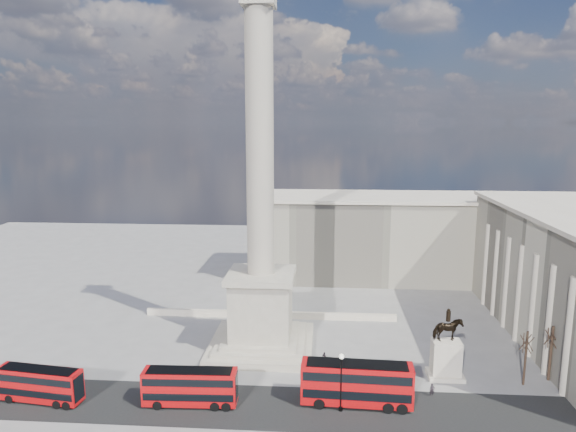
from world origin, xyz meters
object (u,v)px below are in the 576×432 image
Objects in this scene: pedestrian_walking at (432,390)px; nelsons_column at (261,257)px; red_bus_b at (191,387)px; pedestrian_standing at (406,376)px; red_bus_c at (357,383)px; equestrian_statue at (446,353)px; red_bus_a at (40,384)px; victorian_lamp at (341,378)px; pedestrian_crossing at (324,358)px.

nelsons_column is at bearing 148.78° from pedestrian_walking.
nelsons_column is 19.55m from red_bus_b.
pedestrian_walking is (26.89, 3.71, -1.40)m from red_bus_b.
red_bus_c is at bearing 45.65° from pedestrian_standing.
equestrian_statue is (29.43, 8.46, 0.91)m from red_bus_b.
nelsons_column is 5.05× the size of red_bus_a.
victorian_lamp is 15.52m from equestrian_statue.
victorian_lamp is at bearing 149.18° from pedestrian_crossing.
red_bus_c is (18.25, 1.30, 0.39)m from red_bus_b.
red_bus_a is (-22.91, -15.62, -10.86)m from nelsons_column.
pedestrian_walking is at bearing -160.81° from pedestrian_crossing.
equestrian_statue is (23.44, -6.75, -9.82)m from nelsons_column.
red_bus_b is at bearing 87.02° from pedestrian_crossing.
victorian_lamp reaches higher than red_bus_b.
nelsons_column is 4.08× the size of red_bus_c.
red_bus_a is at bearing 69.99° from pedestrian_crossing.
pedestrian_crossing is at bearing 170.14° from equestrian_statue.
pedestrian_walking is at bearing -28.82° from nelsons_column.
red_bus_b is at bearing -174.55° from pedestrian_walking.
equestrian_statue is at bearing -159.59° from pedestrian_standing.
red_bus_b is at bearing -173.47° from red_bus_c.
equestrian_statue reaches higher than red_bus_b.
victorian_lamp is at bearing 44.14° from pedestrian_standing.
pedestrian_standing is (6.21, 5.64, -1.79)m from red_bus_c.
red_bus_a is 1.50× the size of victorian_lamp.
equestrian_statue is at bearing 17.92° from red_bus_a.
nelsons_column is 21.23m from red_bus_c.
red_bus_c reaches higher than pedestrian_standing.
red_bus_a is 35.22m from red_bus_c.
victorian_lamp reaches higher than pedestrian_walking.
pedestrian_standing is at bearing 13.96° from red_bus_b.
red_bus_a is at bearing 179.53° from red_bus_b.
victorian_lamp reaches higher than red_bus_a.
red_bus_a is 0.81× the size of red_bus_c.
red_bus_c is 2.58m from victorian_lamp.
red_bus_b is 1.17× the size of equestrian_statue.
pedestrian_walking reaches higher than pedestrian_standing.
red_bus_c is (35.18, 1.72, 0.52)m from red_bus_a.
nelsons_column is 31.83× the size of pedestrian_standing.
victorian_lamp is at bearing -147.03° from equestrian_statue.
red_bus_b is 6.69× the size of pedestrian_crossing.
red_bus_b is (16.93, 0.42, 0.13)m from red_bus_a.
red_bus_b is at bearing 8.49° from red_bus_a.
nelsons_column is 23.60m from pedestrian_standing.
red_bus_c is 9.15m from pedestrian_walking.
pedestrian_crossing is at bearing 99.10° from victorian_lamp.
red_bus_a is at bearing 13.49° from pedestrian_standing.
pedestrian_standing reaches higher than pedestrian_crossing.
nelsons_column reaches higher than pedestrian_standing.
equestrian_statue reaches higher than victorian_lamp.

